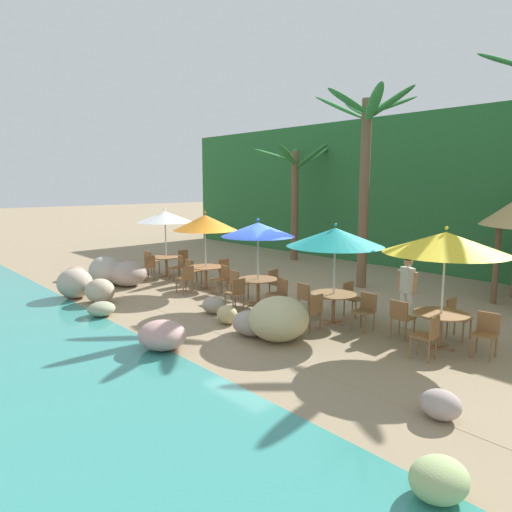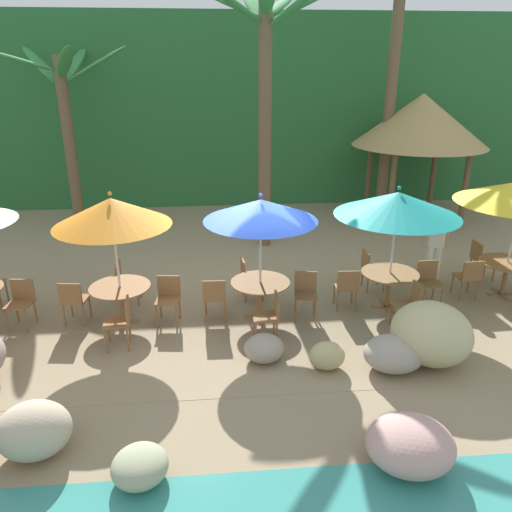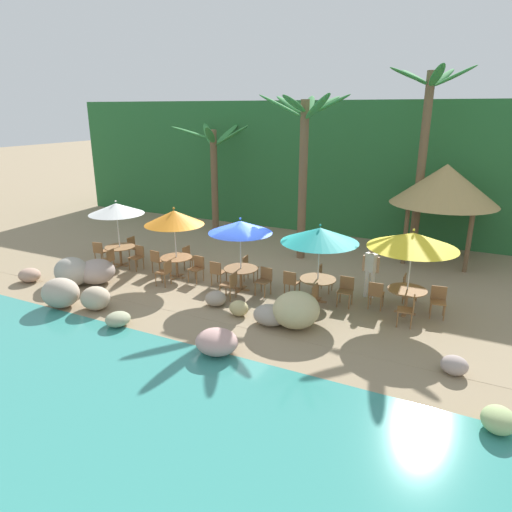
% 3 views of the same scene
% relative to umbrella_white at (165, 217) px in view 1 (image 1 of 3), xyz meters
% --- Properties ---
extents(ground_plane, '(120.00, 120.00, 0.00)m').
position_rel_umbrella_white_xyz_m(ground_plane, '(5.03, 0.07, -2.18)').
color(ground_plane, '#937F60').
extents(terrace_deck, '(18.00, 5.20, 0.01)m').
position_rel_umbrella_white_xyz_m(terrace_deck, '(5.03, 0.07, -2.17)').
color(terrace_deck, '#937F60').
rests_on(terrace_deck, ground).
extents(foliage_backdrop, '(28.00, 2.40, 6.00)m').
position_rel_umbrella_white_xyz_m(foliage_backdrop, '(5.03, 9.07, 0.82)').
color(foliage_backdrop, '#286633').
rests_on(foliage_backdrop, ground).
extents(rock_seawall, '(14.96, 3.34, 0.97)m').
position_rel_umbrella_white_xyz_m(rock_seawall, '(3.70, -2.56, -1.78)').
color(rock_seawall, '#BEAA8F').
rests_on(rock_seawall, ground).
extents(umbrella_white, '(2.00, 2.00, 2.49)m').
position_rel_umbrella_white_xyz_m(umbrella_white, '(0.00, 0.00, 0.00)').
color(umbrella_white, silver).
rests_on(umbrella_white, ground).
extents(dining_table_white, '(1.10, 1.10, 0.74)m').
position_rel_umbrella_white_xyz_m(dining_table_white, '(0.00, -0.00, -1.56)').
color(dining_table_white, olive).
rests_on(dining_table_white, ground).
extents(chair_white_seaward, '(0.48, 0.48, 0.87)m').
position_rel_umbrella_white_xyz_m(chair_white_seaward, '(0.85, -0.03, -1.66)').
color(chair_white_seaward, olive).
rests_on(chair_white_seaward, ground).
extents(chair_white_inland, '(0.43, 0.42, 0.87)m').
position_rel_umbrella_white_xyz_m(chair_white_inland, '(-0.10, 0.85, -1.66)').
color(chair_white_inland, olive).
rests_on(chair_white_inland, ground).
extents(chair_white_left, '(0.47, 0.48, 0.87)m').
position_rel_umbrella_white_xyz_m(chair_white_left, '(-0.83, -0.19, -1.66)').
color(chair_white_left, olive).
rests_on(chair_white_left, ground).
extents(chair_white_right, '(0.48, 0.47, 0.87)m').
position_rel_umbrella_white_xyz_m(chair_white_right, '(0.19, -0.83, -1.66)').
color(chair_white_right, olive).
rests_on(chair_white_right, ground).
extents(umbrella_orange, '(2.03, 2.03, 2.49)m').
position_rel_umbrella_white_xyz_m(umbrella_orange, '(2.64, -0.11, -0.04)').
color(umbrella_orange, silver).
rests_on(umbrella_orange, ground).
extents(dining_table_orange, '(1.10, 1.10, 0.74)m').
position_rel_umbrella_white_xyz_m(dining_table_orange, '(2.64, -0.11, -1.56)').
color(dining_table_orange, olive).
rests_on(dining_table_orange, ground).
extents(chair_orange_seaward, '(0.46, 0.47, 0.87)m').
position_rel_umbrella_white_xyz_m(chair_orange_seaward, '(3.50, -0.11, -1.66)').
color(chair_orange_seaward, olive).
rests_on(chair_orange_seaward, ground).
extents(chair_orange_inland, '(0.44, 0.43, 0.87)m').
position_rel_umbrella_white_xyz_m(chair_orange_inland, '(2.57, 0.74, -1.66)').
color(chair_orange_inland, olive).
rests_on(chair_orange_inland, ground).
extents(chair_orange_left, '(0.47, 0.48, 0.87)m').
position_rel_umbrella_white_xyz_m(chair_orange_left, '(1.79, -0.09, -1.66)').
color(chair_orange_left, olive).
rests_on(chair_orange_left, ground).
extents(chair_orange_right, '(0.45, 0.45, 0.87)m').
position_rel_umbrella_white_xyz_m(chair_orange_right, '(2.79, -0.95, -1.66)').
color(chair_orange_right, olive).
rests_on(chair_orange_right, ground).
extents(umbrella_blue, '(2.03, 2.03, 2.42)m').
position_rel_umbrella_white_xyz_m(umbrella_blue, '(5.20, -0.14, -0.07)').
color(umbrella_blue, silver).
rests_on(umbrella_blue, ground).
extents(dining_table_blue, '(1.10, 1.10, 0.74)m').
position_rel_umbrella_white_xyz_m(dining_table_blue, '(5.20, -0.14, -1.56)').
color(dining_table_blue, olive).
rests_on(dining_table_blue, ground).
extents(chair_blue_seaward, '(0.47, 0.48, 0.87)m').
position_rel_umbrella_white_xyz_m(chair_blue_seaward, '(6.05, -0.15, -1.66)').
color(chair_blue_seaward, olive).
rests_on(chair_blue_seaward, ground).
extents(chair_blue_inland, '(0.46, 0.45, 0.87)m').
position_rel_umbrella_white_xyz_m(chair_blue_inland, '(5.04, 0.70, -1.66)').
color(chair_blue_inland, olive).
rests_on(chair_blue_inland, ground).
extents(chair_blue_left, '(0.43, 0.44, 0.87)m').
position_rel_umbrella_white_xyz_m(chair_blue_left, '(4.34, -0.20, -1.66)').
color(chair_blue_left, olive).
rests_on(chair_blue_left, ground).
extents(chair_blue_right, '(0.43, 0.42, 0.87)m').
position_rel_umbrella_white_xyz_m(chair_blue_right, '(5.29, -0.99, -1.66)').
color(chair_blue_right, olive).
rests_on(chair_blue_right, ground).
extents(umbrella_teal, '(2.31, 2.31, 2.44)m').
position_rel_umbrella_white_xyz_m(umbrella_teal, '(7.74, 0.06, -0.07)').
color(umbrella_teal, silver).
rests_on(umbrella_teal, ground).
extents(dining_table_teal, '(1.10, 1.10, 0.74)m').
position_rel_umbrella_white_xyz_m(dining_table_teal, '(7.74, 0.06, -1.56)').
color(dining_table_teal, olive).
rests_on(dining_table_teal, ground).
extents(chair_teal_seaward, '(0.43, 0.44, 0.87)m').
position_rel_umbrella_white_xyz_m(chair_teal_seaward, '(8.58, 0.18, -1.66)').
color(chair_teal_seaward, olive).
rests_on(chair_teal_seaward, ground).
extents(chair_teal_inland, '(0.44, 0.43, 0.87)m').
position_rel_umbrella_white_xyz_m(chair_teal_inland, '(7.62, 0.91, -1.66)').
color(chair_teal_inland, olive).
rests_on(chair_teal_inland, ground).
extents(chair_teal_left, '(0.44, 0.45, 0.87)m').
position_rel_umbrella_white_xyz_m(chair_teal_left, '(6.88, 0.02, -1.66)').
color(chair_teal_left, olive).
rests_on(chair_teal_left, ground).
extents(chair_teal_right, '(0.43, 0.42, 0.87)m').
position_rel_umbrella_white_xyz_m(chair_teal_right, '(7.83, -0.79, -1.66)').
color(chair_teal_right, olive).
rests_on(chair_teal_right, ground).
extents(umbrella_yellow, '(2.47, 2.47, 2.52)m').
position_rel_umbrella_white_xyz_m(umbrella_yellow, '(10.30, 0.38, 0.02)').
color(umbrella_yellow, silver).
rests_on(umbrella_yellow, ground).
extents(dining_table_yellow, '(1.10, 1.10, 0.74)m').
position_rel_umbrella_white_xyz_m(dining_table_yellow, '(10.30, 0.38, -1.56)').
color(dining_table_yellow, olive).
rests_on(dining_table_yellow, ground).
extents(chair_yellow_seaward, '(0.47, 0.48, 0.87)m').
position_rel_umbrella_white_xyz_m(chair_yellow_seaward, '(11.14, 0.58, -1.66)').
color(chair_yellow_seaward, olive).
rests_on(chair_yellow_seaward, ground).
extents(chair_yellow_inland, '(0.43, 0.43, 0.87)m').
position_rel_umbrella_white_xyz_m(chair_yellow_inland, '(10.20, 1.22, -1.66)').
color(chair_yellow_inland, olive).
rests_on(chair_yellow_inland, ground).
extents(chair_yellow_left, '(0.43, 0.44, 0.87)m').
position_rel_umbrella_white_xyz_m(chair_yellow_left, '(9.46, 0.26, -1.66)').
color(chair_yellow_left, olive).
rests_on(chair_yellow_left, ground).
extents(chair_yellow_right, '(0.48, 0.47, 0.87)m').
position_rel_umbrella_white_xyz_m(chair_yellow_right, '(10.50, -0.46, -1.66)').
color(chair_yellow_right, olive).
rests_on(chair_yellow_right, ground).
extents(palm_tree_nearest, '(3.65, 3.66, 5.00)m').
position_rel_umbrella_white_xyz_m(palm_tree_nearest, '(0.39, 6.24, 1.18)').
color(palm_tree_nearest, brown).
rests_on(palm_tree_nearest, ground).
extents(palm_tree_second, '(3.29, 3.43, 6.18)m').
position_rel_umbrella_white_xyz_m(palm_tree_second, '(5.71, 3.93, 2.09)').
color(palm_tree_second, brown).
rests_on(palm_tree_second, ground).
extents(waiter_in_white, '(0.52, 0.33, 1.70)m').
position_rel_umbrella_white_xyz_m(waiter_in_white, '(9.08, 1.08, -1.19)').
color(waiter_in_white, white).
rests_on(waiter_in_white, ground).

